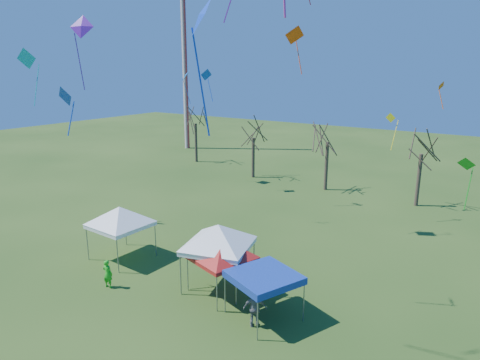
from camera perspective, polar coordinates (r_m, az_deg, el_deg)
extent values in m
plane|color=#264616|center=(21.66, -9.25, -17.19)|extent=(140.00, 140.00, 0.00)
cylinder|color=silver|center=(62.44, -7.39, 15.61)|extent=(0.70, 0.70, 25.00)
cylinder|color=#3D2D21|center=(53.52, -5.88, 4.96)|extent=(0.32, 0.32, 4.78)
cylinder|color=#3D2D21|center=(45.58, 1.77, 3.00)|extent=(0.32, 0.32, 4.28)
cylinder|color=#3D2D21|center=(41.56, 11.44, 1.82)|extent=(0.32, 0.32, 4.64)
cylinder|color=#3D2D21|center=(38.98, 22.70, -0.01)|extent=(0.32, 0.32, 4.49)
cylinder|color=gray|center=(27.80, -19.67, -8.07)|extent=(0.06, 0.06, 2.05)
cylinder|color=gray|center=(29.33, -15.02, -6.49)|extent=(0.06, 0.06, 2.05)
cylinder|color=gray|center=(25.61, -16.00, -9.75)|extent=(0.06, 0.06, 2.05)
cylinder|color=gray|center=(27.27, -11.20, -7.90)|extent=(0.06, 0.06, 2.05)
cube|color=white|center=(27.04, -15.64, -5.76)|extent=(3.23, 3.23, 0.25)
pyramid|color=white|center=(26.68, -15.81, -3.44)|extent=(4.35, 4.35, 1.03)
cylinder|color=gray|center=(22.65, -7.92, -12.49)|extent=(0.06, 0.06, 2.16)
cylinder|color=gray|center=(25.11, -4.84, -9.56)|extent=(0.06, 0.06, 2.16)
cylinder|color=gray|center=(21.60, -0.51, -13.77)|extent=(0.06, 0.06, 2.16)
cylinder|color=gray|center=(24.16, 1.87, -10.53)|extent=(0.06, 0.06, 2.16)
cube|color=white|center=(22.82, -2.89, -8.80)|extent=(3.97, 3.97, 0.26)
pyramid|color=white|center=(22.36, -2.93, -5.96)|extent=(4.42, 4.42, 1.08)
cylinder|color=gray|center=(23.05, -6.99, -12.38)|extent=(0.06, 0.06, 1.85)
cylinder|color=gray|center=(24.37, -1.76, -10.71)|extent=(0.06, 0.06, 1.85)
cylinder|color=gray|center=(21.16, -3.10, -14.93)|extent=(0.06, 0.06, 1.85)
cylinder|color=gray|center=(22.58, 2.33, -12.89)|extent=(0.06, 0.06, 1.85)
cube|color=#AE1510|center=(22.29, -2.41, -10.31)|extent=(3.46, 3.46, 0.22)
pyramid|color=#AE1510|center=(21.87, -2.44, -7.86)|extent=(3.74, 3.74, 0.92)
cylinder|color=gray|center=(21.05, -2.01, -15.03)|extent=(0.06, 0.06, 1.87)
cylinder|color=gray|center=(22.37, 3.87, -13.15)|extent=(0.06, 0.06, 1.87)
cylinder|color=gray|center=(19.19, 2.35, -18.26)|extent=(0.06, 0.06, 1.87)
cylinder|color=gray|center=(20.63, 8.49, -15.88)|extent=(0.06, 0.06, 1.87)
cube|color=navy|center=(20.25, 3.22, -12.94)|extent=(3.67, 3.67, 0.22)
cube|color=navy|center=(20.17, 3.23, -12.52)|extent=(3.67, 3.67, 0.11)
imported|color=slate|center=(20.08, 2.01, -16.74)|extent=(1.13, 0.94, 1.81)
imported|color=green|center=(24.30, -17.23, -11.84)|extent=(0.63, 0.47, 1.57)
cone|color=#17961B|center=(22.44, 27.97, 1.96)|extent=(0.91, 0.68, 0.71)
cube|color=#17961B|center=(22.64, 28.17, -1.05)|extent=(0.13, 0.50, 1.96)
cone|color=#F3580C|center=(33.78, 25.21, 11.32)|extent=(0.55, 0.81, 0.70)
cube|color=#F3580C|center=(34.05, 25.22, 9.79)|extent=(0.52, 0.18, 1.47)
cone|color=yellow|center=(33.76, 19.46, 7.86)|extent=(0.81, 0.40, 0.76)
cube|color=yellow|center=(33.75, 19.91, 5.63)|extent=(0.19, 0.85, 2.17)
cone|color=#FF480D|center=(29.37, 7.25, 18.68)|extent=(1.58, 1.74, 1.21)
cube|color=#FF480D|center=(29.53, 7.86, 15.86)|extent=(0.75, 0.48, 2.15)
cube|color=purple|center=(19.97, -1.27, 22.76)|extent=(0.65, 0.25, 1.78)
cone|color=blue|center=(43.25, -7.25, 13.71)|extent=(1.54, 1.64, 1.17)
cube|color=blue|center=(43.65, -7.14, 11.68)|extent=(0.62, 0.46, 2.44)
cone|color=blue|center=(11.13, -5.31, 21.01)|extent=(1.18, 1.16, 0.97)
cube|color=blue|center=(11.25, -5.25, 12.68)|extent=(0.32, 0.33, 2.71)
cone|color=#1140BF|center=(22.95, -22.22, 10.34)|extent=(1.09, 0.53, 1.02)
cube|color=#1140BF|center=(22.82, -21.61, 7.62)|extent=(0.06, 0.55, 1.66)
cone|color=blue|center=(39.90, -4.55, 13.85)|extent=(0.96, 1.30, 1.09)
cube|color=blue|center=(40.15, -4.01, 11.92)|extent=(0.81, 0.33, 2.15)
cone|color=#6B18AE|center=(29.46, -20.39, 18.66)|extent=(1.70, 1.32, 1.48)
cube|color=#6B18AE|center=(29.50, -20.60, 14.51)|extent=(0.34, 0.64, 3.45)
cone|color=#0CA6BD|center=(34.57, -26.55, 14.32)|extent=(1.59, 1.05, 1.49)
cube|color=#0CA6BD|center=(34.27, -25.49, 11.39)|extent=(0.45, 1.01, 2.90)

